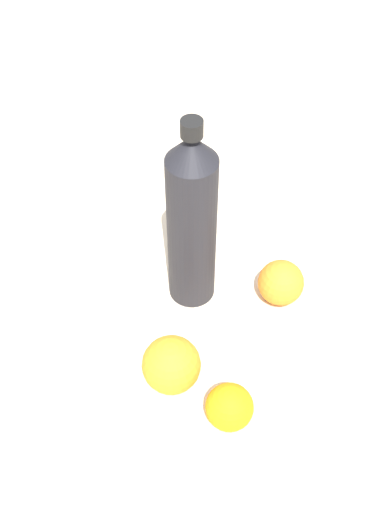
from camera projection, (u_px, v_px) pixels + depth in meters
ground_plane at (202, 289)px, 0.94m from camera, size 2.40×2.40×0.00m
water_bottle at (192, 224)px, 0.83m from camera, size 0.07×0.07×0.31m
orange_0 at (171, 365)px, 0.82m from camera, size 0.08×0.08×0.08m
orange_1 at (281, 283)px, 0.91m from camera, size 0.07×0.07×0.07m
orange_2 at (229, 407)px, 0.78m from camera, size 0.06×0.06×0.06m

